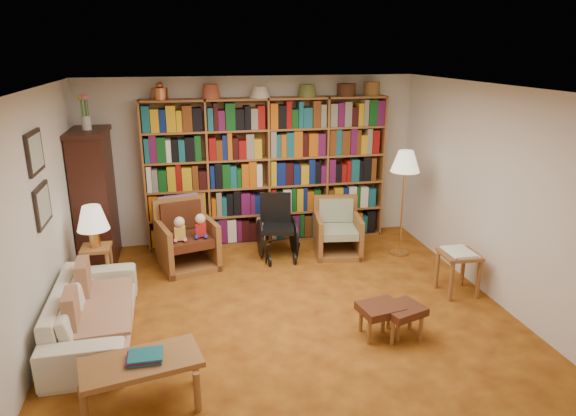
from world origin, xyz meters
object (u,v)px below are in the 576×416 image
object	(u,v)px
wheelchair	(277,228)
sofa	(93,311)
side_table_papers	(459,260)
footstool_b	(403,312)
coffee_table	(141,366)
side_table_lamp	(97,260)
floor_lamp	(405,166)
armchair_sage	(336,232)
footstool_a	(380,311)
armchair_leather	(187,238)

from	to	relation	value
wheelchair	sofa	bearing A→B (deg)	-142.39
sofa	side_table_papers	bearing A→B (deg)	-89.38
footstool_b	coffee_table	world-z (taller)	coffee_table
side_table_lamp	wheelchair	xyz separation A→B (m)	(2.37, 0.64, 0.01)
wheelchair	coffee_table	world-z (taller)	wheelchair
side_table_lamp	floor_lamp	size ratio (longest dim) A/B	0.37
wheelchair	floor_lamp	distance (m)	2.00
sofa	armchair_sage	distance (m)	3.58
footstool_a	floor_lamp	bearing A→B (deg)	61.37
sofa	side_table_lamp	world-z (taller)	side_table_lamp
armchair_sage	footstool_b	size ratio (longest dim) A/B	1.61
side_table_lamp	floor_lamp	xyz separation A→B (m)	(4.13, 0.33, 0.92)
armchair_leather	floor_lamp	xyz separation A→B (m)	(3.03, -0.27, 0.94)
footstool_b	wheelchair	bearing A→B (deg)	109.48
side_table_lamp	armchair_leather	distance (m)	1.25
wheelchair	coffee_table	bearing A→B (deg)	-120.00
sofa	wheelchair	distance (m)	2.87
sofa	footstool_b	size ratio (longest dim) A/B	3.85
floor_lamp	coffee_table	size ratio (longest dim) A/B	1.45
floor_lamp	footstool_a	bearing A→B (deg)	-118.63
sofa	armchair_leather	bearing A→B (deg)	-31.31
side_table_lamp	wheelchair	bearing A→B (deg)	15.07
armchair_sage	footstool_a	distance (m)	2.34
armchair_leather	floor_lamp	bearing A→B (deg)	-5.07
armchair_sage	footstool_b	world-z (taller)	armchair_sage
armchair_sage	footstool_b	xyz separation A→B (m)	(-0.01, -2.39, -0.02)
armchair_leather	wheelchair	bearing A→B (deg)	1.95
armchair_leather	armchair_sage	distance (m)	2.14
side_table_lamp	footstool_a	size ratio (longest dim) A/B	1.21
armchair_leather	wheelchair	distance (m)	1.27
side_table_lamp	floor_lamp	bearing A→B (deg)	4.52
wheelchair	footstool_a	size ratio (longest dim) A/B	1.91
sofa	side_table_lamp	bearing A→B (deg)	4.13
wheelchair	footstool_b	size ratio (longest dim) A/B	1.81
side_table_lamp	side_table_papers	bearing A→B (deg)	-12.98
side_table_lamp	armchair_leather	world-z (taller)	armchair_leather
sofa	side_table_papers	distance (m)	4.20
footstool_a	coffee_table	world-z (taller)	coffee_table
sofa	coffee_table	size ratio (longest dim) A/B	1.83
floor_lamp	side_table_papers	xyz separation A→B (m)	(0.17, -1.32, -0.89)
armchair_sage	coffee_table	xyz separation A→B (m)	(-2.58, -2.92, 0.05)
armchair_sage	side_table_papers	bearing A→B (deg)	-56.31
footstool_b	coffee_table	distance (m)	2.62
armchair_sage	footstool_a	size ratio (longest dim) A/B	1.70
floor_lamp	footstool_a	size ratio (longest dim) A/B	3.22
floor_lamp	wheelchair	bearing A→B (deg)	169.93
floor_lamp	sofa	bearing A→B (deg)	-160.37
side_table_lamp	armchair_sage	size ratio (longest dim) A/B	0.71
armchair_leather	floor_lamp	distance (m)	3.19
wheelchair	floor_lamp	bearing A→B (deg)	-10.07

